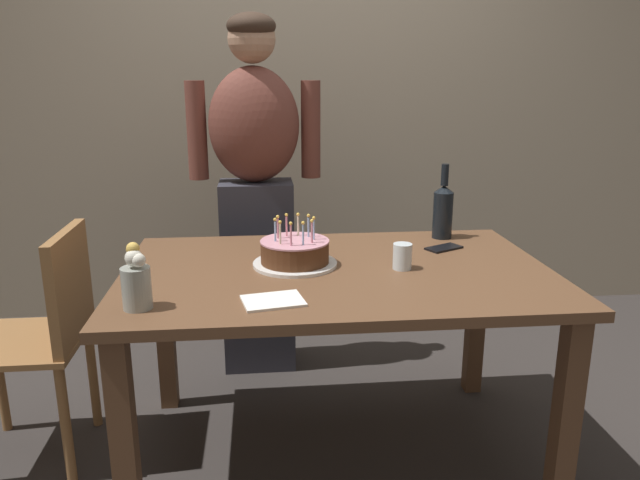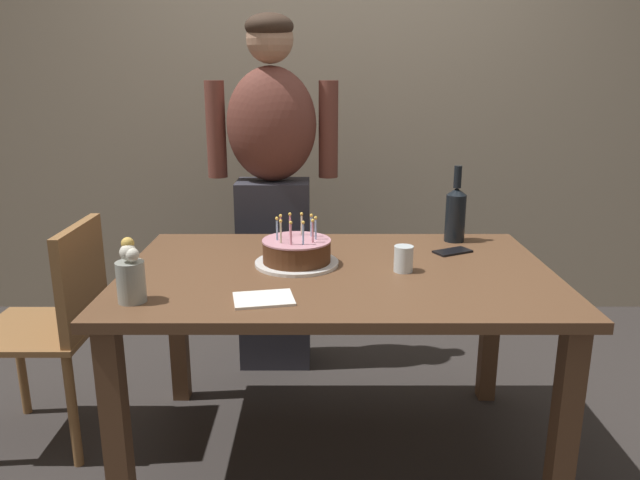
{
  "view_description": "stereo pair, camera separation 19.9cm",
  "coord_description": "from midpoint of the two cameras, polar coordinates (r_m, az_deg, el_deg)",
  "views": [
    {
      "loc": [
        -0.26,
        -2.01,
        1.4
      ],
      "look_at": [
        -0.06,
        0.02,
        0.84
      ],
      "focal_mm": 33.82,
      "sensor_mm": 36.0,
      "label": 1
    },
    {
      "loc": [
        -0.06,
        -2.02,
        1.4
      ],
      "look_at": [
        -0.06,
        0.02,
        0.84
      ],
      "focal_mm": 33.82,
      "sensor_mm": 36.0,
      "label": 2
    }
  ],
  "objects": [
    {
      "name": "cell_phone",
      "position": [
        2.39,
        14.69,
        -1.09
      ],
      "size": [
        0.16,
        0.13,
        0.01
      ],
      "primitive_type": "cube",
      "rotation": [
        0.0,
        0.0,
        0.48
      ],
      "color": "black",
      "rests_on": "dining_table"
    },
    {
      "name": "napkin_stack",
      "position": [
        1.83,
        -2.35,
        -5.65
      ],
      "size": [
        0.2,
        0.17,
        0.01
      ],
      "primitive_type": "cube",
      "rotation": [
        0.0,
        0.0,
        0.19
      ],
      "color": "white",
      "rests_on": "dining_table"
    },
    {
      "name": "ground_plane",
      "position": [
        2.46,
        3.9,
        -19.42
      ],
      "size": [
        10.0,
        10.0,
        0.0
      ],
      "primitive_type": "plane",
      "color": "#332D2B"
    },
    {
      "name": "person_man_bearded",
      "position": [
        2.84,
        -2.57,
        4.67
      ],
      "size": [
        0.61,
        0.27,
        1.66
      ],
      "rotation": [
        0.0,
        0.0,
        3.14
      ],
      "color": "#33333D",
      "rests_on": "ground_plane"
    },
    {
      "name": "flower_vase",
      "position": [
        1.85,
        -14.68,
        -3.22
      ],
      "size": [
        0.09,
        0.09,
        0.2
      ],
      "color": "#999E93",
      "rests_on": "dining_table"
    },
    {
      "name": "birthday_cake",
      "position": [
        2.15,
        0.32,
        -1.24
      ],
      "size": [
        0.3,
        0.3,
        0.18
      ],
      "color": "white",
      "rests_on": "dining_table"
    },
    {
      "name": "dining_chair",
      "position": [
        2.46,
        -21.4,
        -6.83
      ],
      "size": [
        0.42,
        0.42,
        0.87
      ],
      "rotation": [
        0.0,
        0.0,
        -1.57
      ],
      "color": "olive",
      "rests_on": "ground_plane"
    },
    {
      "name": "wine_bottle",
      "position": [
        2.53,
        14.83,
        2.5
      ],
      "size": [
        0.08,
        0.08,
        0.31
      ],
      "color": "black",
      "rests_on": "dining_table"
    },
    {
      "name": "back_wall",
      "position": [
        3.57,
        2.56,
        13.77
      ],
      "size": [
        5.2,
        0.1,
        2.6
      ],
      "primitive_type": "cube",
      "color": "tan",
      "rests_on": "ground_plane"
    },
    {
      "name": "dining_table",
      "position": [
        2.16,
        4.21,
        -5.24
      ],
      "size": [
        1.5,
        0.96,
        0.74
      ],
      "color": "brown",
      "rests_on": "ground_plane"
    },
    {
      "name": "water_glass_near",
      "position": [
        2.11,
        10.5,
        -1.79
      ],
      "size": [
        0.07,
        0.07,
        0.09
      ],
      "primitive_type": "cylinder",
      "color": "silver",
      "rests_on": "dining_table"
    }
  ]
}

